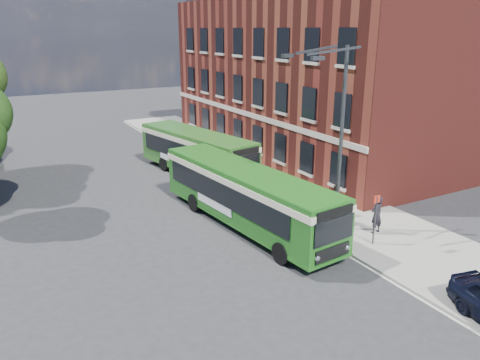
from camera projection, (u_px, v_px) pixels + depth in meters
ground at (225, 238)px, 22.73m from camera, size 120.00×120.00×0.00m
pavement at (262, 173)px, 32.58m from camera, size 6.00×48.00×0.15m
kerb_line at (223, 181)px, 31.20m from camera, size 0.12×48.00×0.01m
brick_office at (312, 65)px, 37.01m from camera, size 12.10×26.00×14.20m
street_lamp at (335, 139)px, 21.81m from camera, size 2.96×2.38×9.00m
bus_stop_sign at (375, 217)px, 21.34m from camera, size 0.35×0.08×2.52m
bus_front at (246, 192)px, 23.58m from camera, size 3.84×12.46×3.02m
bus_rear at (196, 149)px, 31.91m from camera, size 4.56×10.72×3.02m
pedestrian_a at (377, 215)px, 22.65m from camera, size 0.73×0.51×1.89m
pedestrian_b at (335, 200)px, 24.77m from camera, size 0.88×0.71×1.71m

